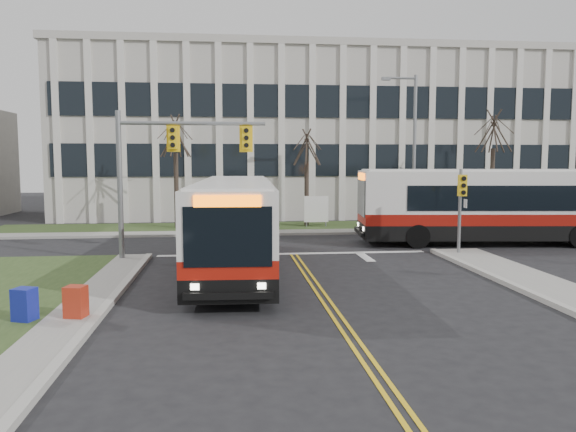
% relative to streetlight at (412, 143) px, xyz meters
% --- Properties ---
extents(ground, '(120.00, 120.00, 0.00)m').
position_rel_streetlight_xyz_m(ground, '(-8.03, -16.20, -5.19)').
color(ground, black).
rests_on(ground, ground).
extents(sidewalk_west, '(1.20, 26.00, 0.14)m').
position_rel_streetlight_xyz_m(sidewalk_west, '(-15.03, -21.20, -5.12)').
color(sidewalk_west, '#9E9B93').
rests_on(sidewalk_west, ground).
extents(sidewalk_cross, '(44.00, 1.60, 0.14)m').
position_rel_streetlight_xyz_m(sidewalk_cross, '(-3.03, -1.00, -5.12)').
color(sidewalk_cross, '#9E9B93').
rests_on(sidewalk_cross, ground).
extents(building_lawn, '(44.00, 5.00, 0.12)m').
position_rel_streetlight_xyz_m(building_lawn, '(-3.03, 1.80, -5.13)').
color(building_lawn, '#2F451D').
rests_on(building_lawn, ground).
extents(office_building, '(40.00, 16.00, 12.00)m').
position_rel_streetlight_xyz_m(office_building, '(-3.03, 13.80, 0.81)').
color(office_building, '#B5B1A7').
rests_on(office_building, ground).
extents(mast_arm_signal, '(6.11, 0.38, 6.20)m').
position_rel_streetlight_xyz_m(mast_arm_signal, '(-13.65, -9.04, -0.94)').
color(mast_arm_signal, slate).
rests_on(mast_arm_signal, ground).
extents(signal_pole_near, '(0.34, 0.39, 3.80)m').
position_rel_streetlight_xyz_m(signal_pole_near, '(-0.83, -9.30, -2.69)').
color(signal_pole_near, slate).
rests_on(signal_pole_near, ground).
extents(signal_pole_far, '(0.34, 0.39, 3.80)m').
position_rel_streetlight_xyz_m(signal_pole_far, '(-0.83, -0.80, -2.69)').
color(signal_pole_far, slate).
rests_on(signal_pole_far, ground).
extents(streetlight, '(2.15, 0.25, 9.20)m').
position_rel_streetlight_xyz_m(streetlight, '(0.00, 0.00, 0.00)').
color(streetlight, slate).
rests_on(streetlight, ground).
extents(directory_sign, '(1.50, 0.12, 2.00)m').
position_rel_streetlight_xyz_m(directory_sign, '(-5.53, 1.30, -4.02)').
color(directory_sign, slate).
rests_on(directory_sign, ground).
extents(tree_left, '(1.80, 1.80, 7.70)m').
position_rel_streetlight_xyz_m(tree_left, '(-14.03, 1.80, 0.32)').
color(tree_left, '#42352B').
rests_on(tree_left, ground).
extents(tree_mid, '(1.80, 1.80, 6.82)m').
position_rel_streetlight_xyz_m(tree_mid, '(-6.03, 2.00, -0.31)').
color(tree_mid, '#42352B').
rests_on(tree_mid, ground).
extents(tree_right, '(1.80, 1.80, 8.25)m').
position_rel_streetlight_xyz_m(tree_right, '(5.97, 1.80, 0.71)').
color(tree_right, '#42352B').
rests_on(tree_right, ground).
extents(bus_main, '(3.22, 12.67, 3.35)m').
position_rel_streetlight_xyz_m(bus_main, '(-10.66, -11.57, -3.52)').
color(bus_main, silver).
rests_on(bus_main, ground).
extents(bus_cross, '(13.94, 4.29, 3.66)m').
position_rel_streetlight_xyz_m(bus_cross, '(2.51, -6.10, -3.37)').
color(bus_cross, silver).
rests_on(bus_cross, ground).
extents(newspaper_box_blue, '(0.62, 0.59, 0.95)m').
position_rel_streetlight_xyz_m(newspaper_box_blue, '(-16.06, -18.13, -4.72)').
color(newspaper_box_blue, navy).
rests_on(newspaper_box_blue, ground).
extents(newspaper_box_red, '(0.59, 0.55, 0.95)m').
position_rel_streetlight_xyz_m(newspaper_box_red, '(-14.83, -18.03, -4.72)').
color(newspaper_box_red, '#AB2A16').
rests_on(newspaper_box_red, ground).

